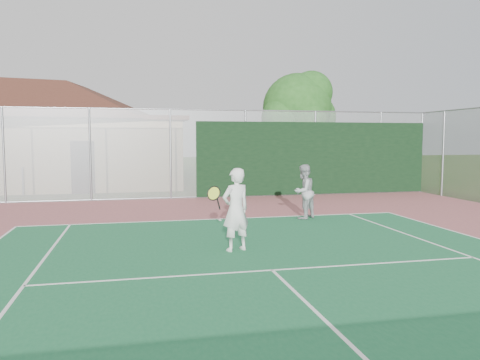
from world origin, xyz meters
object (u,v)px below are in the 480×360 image
at_px(player_grey_back, 304,192).
at_px(clubhouse, 46,124).
at_px(tree, 299,110).
at_px(player_white_front, 235,210).

bearing_deg(player_grey_back, clubhouse, -88.02).
xyz_separation_m(tree, player_white_front, (-6.17, -13.38, -2.93)).
bearing_deg(player_white_front, player_grey_back, -149.50).
height_order(player_white_front, player_grey_back, player_white_front).
xyz_separation_m(tree, player_grey_back, (-3.40, -9.94, -3.01)).
relative_size(clubhouse, player_grey_back, 8.98).
bearing_deg(clubhouse, player_grey_back, -53.81).
height_order(clubhouse, player_grey_back, clubhouse).
relative_size(clubhouse, player_white_front, 8.24).
xyz_separation_m(clubhouse, player_white_front, (6.39, -16.00, -2.25)).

